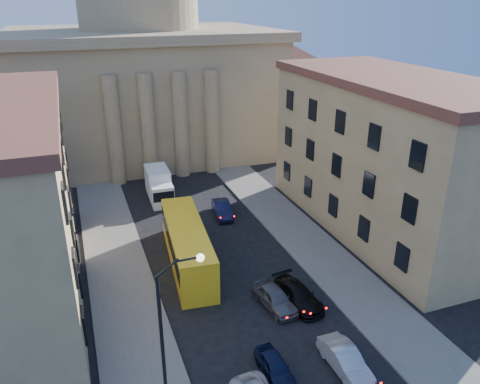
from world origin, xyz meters
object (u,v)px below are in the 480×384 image
object	(u,v)px
car_left_near	(275,366)
box_truck	(159,186)
street_lamp	(170,318)
city_bus	(187,244)
car_right_near	(345,360)

from	to	relation	value
car_left_near	box_truck	world-z (taller)	box_truck
street_lamp	city_bus	world-z (taller)	street_lamp
city_bus	box_truck	bearing A→B (deg)	93.59
street_lamp	car_right_near	xyz separation A→B (m)	(10.11, -1.77, -4.56)
street_lamp	car_right_near	world-z (taller)	street_lamp
city_bus	box_truck	xyz separation A→B (m)	(0.46, 14.62, -0.32)
car_left_near	box_truck	xyz separation A→B (m)	(-1.28, 28.77, 0.95)
street_lamp	box_truck	bearing A→B (deg)	80.58
car_left_near	city_bus	bearing A→B (deg)	95.50
street_lamp	city_bus	distance (m)	14.50
car_right_near	city_bus	bearing A→B (deg)	110.37
car_left_near	city_bus	world-z (taller)	city_bus
car_right_near	box_truck	world-z (taller)	box_truck
street_lamp	car_right_near	size ratio (longest dim) A/B	1.99
street_lamp	box_truck	distance (m)	28.70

